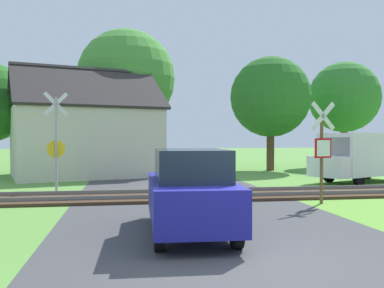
{
  "coord_description": "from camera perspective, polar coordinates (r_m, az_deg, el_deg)",
  "views": [
    {
      "loc": [
        -1.98,
        -6.65,
        2.0
      ],
      "look_at": [
        0.5,
        8.63,
        1.8
      ],
      "focal_mm": 40.0,
      "sensor_mm": 36.0,
      "label": 1
    }
  ],
  "objects": [
    {
      "name": "stop_sign_near",
      "position": [
        13.65,
        16.98,
        -0.46
      ],
      "size": [
        0.86,
        0.23,
        3.12
      ],
      "rotation": [
        0.0,
        0.0,
        3.37
      ],
      "color": "brown",
      "rests_on": "ground"
    },
    {
      "name": "road_asphalt",
      "position": [
        9.09,
        3.68,
        -11.96
      ],
      "size": [
        7.05,
        80.0,
        0.01
      ],
      "primitive_type": "cube",
      "color": "#424244",
      "rests_on": "ground"
    },
    {
      "name": "tree_center",
      "position": [
        27.35,
        -8.77,
        8.62
      ],
      "size": [
        6.11,
        6.11,
        8.81
      ],
      "color": "#513823",
      "rests_on": "ground"
    },
    {
      "name": "rail_track",
      "position": [
        14.55,
        -1.32,
        -6.93
      ],
      "size": [
        60.0,
        2.6,
        0.22
      ],
      "color": "#422D1E",
      "rests_on": "ground"
    },
    {
      "name": "parked_car",
      "position": [
        9.01,
        -0.29,
        -6.32
      ],
      "size": [
        1.8,
        4.06,
        1.78
      ],
      "rotation": [
        0.0,
        0.0,
        -0.04
      ],
      "color": "navy",
      "rests_on": "ground"
    },
    {
      "name": "crossing_sign_far",
      "position": [
        16.22,
        -17.67,
        0.69
      ],
      "size": [
        0.85,
        0.26,
        3.69
      ],
      "rotation": [
        0.0,
        0.0,
        0.27
      ],
      "color": "#9E9EA5",
      "rests_on": "ground"
    },
    {
      "name": "ground_plane",
      "position": [
        7.22,
        7.36,
        -15.37
      ],
      "size": [
        160.0,
        160.0,
        0.0
      ],
      "primitive_type": "plane",
      "color": "#5B933D"
    },
    {
      "name": "mail_truck",
      "position": [
        20.97,
        21.64,
        -1.39
      ],
      "size": [
        5.23,
        3.7,
        2.24
      ],
      "rotation": [
        0.0,
        0.0,
        1.99
      ],
      "color": "white",
      "rests_on": "ground"
    },
    {
      "name": "tree_far",
      "position": [
        31.81,
        19.62,
        5.88
      ],
      "size": [
        4.9,
        4.9,
        7.34
      ],
      "color": "#513823",
      "rests_on": "ground"
    },
    {
      "name": "tree_right",
      "position": [
        27.24,
        10.42,
        6.16
      ],
      "size": [
        5.0,
        5.0,
        7.09
      ],
      "color": "#513823",
      "rests_on": "ground"
    },
    {
      "name": "house",
      "position": [
        23.6,
        -14.11,
        0.69
      ],
      "size": [
        8.91,
        7.99,
        5.83
      ],
      "rotation": [
        0.0,
        0.0,
        0.29
      ],
      "color": "beige",
      "rests_on": "ground"
    }
  ]
}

